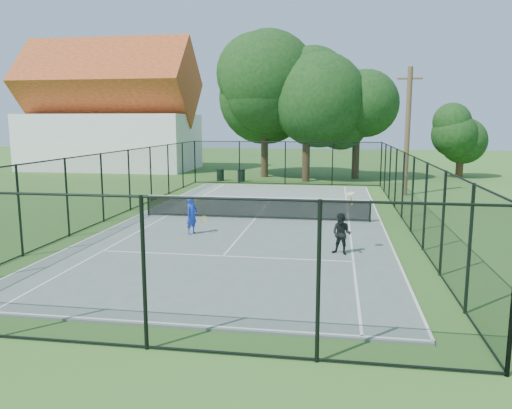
# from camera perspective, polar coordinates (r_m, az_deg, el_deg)

# --- Properties ---
(ground) EXTENTS (120.00, 120.00, 0.00)m
(ground) POSITION_cam_1_polar(r_m,az_deg,el_deg) (22.26, -0.09, -1.77)
(ground) COLOR #386422
(tennis_court) EXTENTS (11.00, 24.00, 0.06)m
(tennis_court) POSITION_cam_1_polar(r_m,az_deg,el_deg) (22.25, -0.09, -1.69)
(tennis_court) COLOR slate
(tennis_court) RESTS_ON ground
(tennis_net) EXTENTS (10.08, 0.08, 0.95)m
(tennis_net) POSITION_cam_1_polar(r_m,az_deg,el_deg) (22.16, -0.09, -0.30)
(tennis_net) COLOR black
(tennis_net) RESTS_ON tennis_court
(fence) EXTENTS (13.10, 26.10, 3.00)m
(fence) POSITION_cam_1_polar(r_m,az_deg,el_deg) (22.02, -0.09, 2.07)
(fence) COLOR black
(fence) RESTS_ON ground
(tree_near_left) EXTENTS (7.68, 7.68, 10.01)m
(tree_near_left) POSITION_cam_1_polar(r_m,az_deg,el_deg) (39.56, 1.01, 12.08)
(tree_near_left) COLOR #332114
(tree_near_left) RESTS_ON ground
(tree_near_mid) EXTENTS (6.98, 6.98, 9.13)m
(tree_near_mid) POSITION_cam_1_polar(r_m,az_deg,el_deg) (36.72, 5.84, 11.41)
(tree_near_mid) COLOR #332114
(tree_near_mid) RESTS_ON ground
(tree_near_right) EXTENTS (5.30, 5.30, 7.31)m
(tree_near_right) POSITION_cam_1_polar(r_m,az_deg,el_deg) (39.12, 11.46, 9.70)
(tree_near_right) COLOR #332114
(tree_near_right) RESTS_ON ground
(tree_far_right) EXTENTS (4.07, 4.07, 5.38)m
(tree_far_right) POSITION_cam_1_polar(r_m,az_deg,el_deg) (41.98, 22.44, 7.35)
(tree_far_right) COLOR #332114
(tree_far_right) RESTS_ON ground
(building) EXTENTS (15.30, 8.15, 11.87)m
(building) POSITION_cam_1_polar(r_m,az_deg,el_deg) (48.14, -16.30, 9.77)
(building) COLOR silver
(building) RESTS_ON ground
(trash_bin_left) EXTENTS (0.58, 0.58, 0.86)m
(trash_bin_left) POSITION_cam_1_polar(r_m,az_deg,el_deg) (37.19, -4.10, 3.40)
(trash_bin_left) COLOR black
(trash_bin_left) RESTS_ON ground
(trash_bin_right) EXTENTS (0.58, 0.58, 0.89)m
(trash_bin_right) POSITION_cam_1_polar(r_m,az_deg,el_deg) (36.52, -1.70, 3.34)
(trash_bin_right) COLOR black
(trash_bin_right) RESTS_ON ground
(utility_pole) EXTENTS (1.40, 0.30, 7.46)m
(utility_pole) POSITION_cam_1_polar(r_m,az_deg,el_deg) (30.83, 16.92, 8.04)
(utility_pole) COLOR #4C3823
(utility_pole) RESTS_ON ground
(player_blue) EXTENTS (0.86, 0.63, 1.45)m
(player_blue) POSITION_cam_1_polar(r_m,az_deg,el_deg) (19.25, -7.34, -1.23)
(player_blue) COLOR blue
(player_blue) RESTS_ON tennis_court
(player_black) EXTENTS (0.80, 0.85, 2.02)m
(player_black) POSITION_cam_1_polar(r_m,az_deg,el_deg) (16.40, 9.76, -3.31)
(player_black) COLOR black
(player_black) RESTS_ON tennis_court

